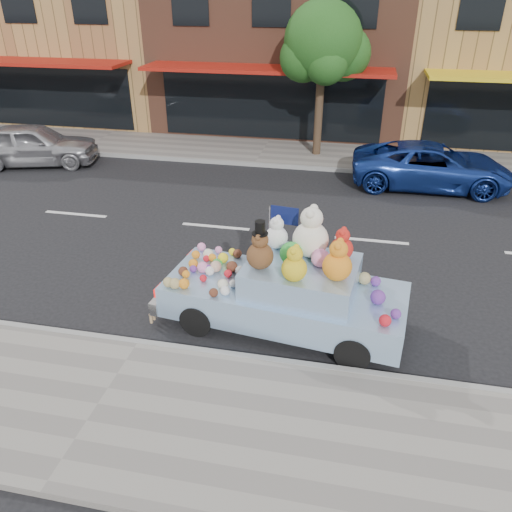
% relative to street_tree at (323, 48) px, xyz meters
% --- Properties ---
extents(ground, '(120.00, 120.00, 0.00)m').
position_rel_street_tree_xyz_m(ground, '(-2.03, -6.55, -3.69)').
color(ground, black).
rests_on(ground, ground).
extents(near_sidewalk, '(60.00, 3.00, 0.12)m').
position_rel_street_tree_xyz_m(near_sidewalk, '(-2.03, -13.05, -3.63)').
color(near_sidewalk, gray).
rests_on(near_sidewalk, ground).
extents(far_sidewalk, '(60.00, 3.00, 0.12)m').
position_rel_street_tree_xyz_m(far_sidewalk, '(-2.03, -0.05, -3.63)').
color(far_sidewalk, gray).
rests_on(far_sidewalk, ground).
extents(near_kerb, '(60.00, 0.12, 0.13)m').
position_rel_street_tree_xyz_m(near_kerb, '(-2.03, -11.55, -3.63)').
color(near_kerb, gray).
rests_on(near_kerb, ground).
extents(far_kerb, '(60.00, 0.12, 0.13)m').
position_rel_street_tree_xyz_m(far_kerb, '(-2.03, -1.55, -3.63)').
color(far_kerb, gray).
rests_on(far_kerb, ground).
extents(storefront_left, '(10.00, 9.80, 7.30)m').
position_rel_street_tree_xyz_m(storefront_left, '(-12.03, 5.42, -0.05)').
color(storefront_left, '#A67E45').
rests_on(storefront_left, ground).
extents(storefront_mid, '(10.00, 9.80, 7.30)m').
position_rel_street_tree_xyz_m(storefront_mid, '(-2.03, 5.42, -0.05)').
color(storefront_mid, brown).
rests_on(storefront_mid, ground).
extents(street_tree, '(3.00, 2.70, 5.22)m').
position_rel_street_tree_xyz_m(street_tree, '(0.00, 0.00, 0.00)').
color(street_tree, '#38281C').
rests_on(street_tree, ground).
extents(car_silver, '(4.52, 2.78, 1.44)m').
position_rel_street_tree_xyz_m(car_silver, '(-9.52, -2.90, -2.97)').
color(car_silver, '#ADADB2').
rests_on(car_silver, ground).
extents(car_blue, '(4.84, 2.25, 1.34)m').
position_rel_street_tree_xyz_m(car_blue, '(3.72, -2.38, -3.02)').
color(car_blue, '#1B3998').
rests_on(car_blue, ground).
extents(art_car, '(4.66, 2.28, 2.28)m').
position_rel_street_tree_xyz_m(art_car, '(0.40, -10.39, -2.89)').
color(art_car, black).
rests_on(art_car, ground).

